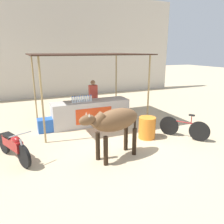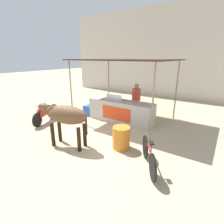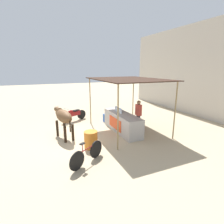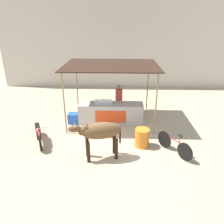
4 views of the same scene
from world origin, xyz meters
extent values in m
plane|color=tan|center=(0.00, 0.00, 0.00)|extent=(60.00, 60.00, 0.00)
cube|color=beige|center=(0.00, 8.45, 3.06)|extent=(16.00, 0.50, 6.13)
cube|color=#B2ADA8|center=(0.00, 2.20, 0.48)|extent=(3.00, 0.80, 0.96)
cube|color=red|center=(0.00, 1.79, 0.48)|extent=(1.40, 0.02, 0.58)
cube|color=#382319|center=(0.00, 2.50, 2.70)|extent=(4.20, 3.20, 0.04)
cylinder|color=#997F51|center=(-1.89, 1.06, 1.35)|extent=(0.06, 0.06, 2.70)
cylinder|color=#997F51|center=(1.89, 1.06, 1.35)|extent=(0.06, 0.06, 2.70)
cylinder|color=#997F51|center=(-1.89, 3.94, 1.35)|extent=(0.06, 0.06, 2.70)
cylinder|color=#997F51|center=(1.89, 3.94, 1.35)|extent=(0.06, 0.06, 2.70)
cylinder|color=silver|center=(-0.71, 2.15, 1.07)|extent=(0.07, 0.07, 0.22)
cylinder|color=blue|center=(-0.71, 2.15, 1.19)|extent=(0.04, 0.04, 0.03)
cylinder|color=silver|center=(-0.62, 2.15, 1.07)|extent=(0.07, 0.07, 0.22)
cylinder|color=blue|center=(-0.62, 2.15, 1.19)|extent=(0.04, 0.04, 0.03)
cylinder|color=silver|center=(-0.53, 2.15, 1.07)|extent=(0.07, 0.07, 0.22)
cylinder|color=blue|center=(-0.53, 2.15, 1.19)|extent=(0.04, 0.04, 0.03)
cylinder|color=silver|center=(-0.44, 2.15, 1.07)|extent=(0.07, 0.07, 0.22)
cylinder|color=blue|center=(-0.44, 2.15, 1.19)|extent=(0.04, 0.04, 0.03)
cylinder|color=silver|center=(-0.35, 2.15, 1.07)|extent=(0.07, 0.07, 0.22)
cylinder|color=blue|center=(-0.35, 2.15, 1.19)|extent=(0.04, 0.04, 0.03)
cylinder|color=silver|center=(-0.26, 2.15, 1.07)|extent=(0.07, 0.07, 0.22)
cylinder|color=blue|center=(-0.26, 2.15, 1.19)|extent=(0.04, 0.04, 0.03)
cylinder|color=silver|center=(-0.17, 2.15, 1.07)|extent=(0.07, 0.07, 0.22)
cylinder|color=blue|center=(-0.17, 2.15, 1.19)|extent=(0.04, 0.04, 0.03)
cylinder|color=silver|center=(-0.08, 2.15, 1.07)|extent=(0.07, 0.07, 0.22)
cylinder|color=blue|center=(-0.08, 2.15, 1.19)|extent=(0.04, 0.04, 0.03)
cylinder|color=silver|center=(0.01, 2.15, 1.07)|extent=(0.07, 0.07, 0.22)
cylinder|color=blue|center=(0.01, 2.15, 1.19)|extent=(0.04, 0.04, 0.03)
cylinder|color=#383842|center=(0.37, 2.95, 0.44)|extent=(0.22, 0.22, 0.88)
cube|color=#BF3F33|center=(0.37, 2.95, 1.16)|extent=(0.34, 0.20, 0.56)
sphere|color=#8C6647|center=(0.37, 2.95, 1.55)|extent=(0.20, 0.20, 0.20)
cube|color=blue|center=(-1.72, 2.10, 0.24)|extent=(0.60, 0.44, 0.48)
cylinder|color=orange|center=(1.28, 0.11, 0.36)|extent=(0.56, 0.56, 0.72)
ellipsoid|color=brown|center=(-0.22, -0.72, 1.08)|extent=(1.48, 0.83, 0.60)
cylinder|color=black|center=(-0.65, -1.01, 0.39)|extent=(0.12, 0.12, 0.78)
cylinder|color=black|center=(-0.74, -0.65, 0.39)|extent=(0.12, 0.12, 0.78)
cylinder|color=black|center=(0.30, -0.78, 0.39)|extent=(0.12, 0.12, 0.78)
cylinder|color=black|center=(0.22, -0.42, 0.39)|extent=(0.12, 0.12, 0.78)
cylinder|color=brown|center=(-0.80, -0.85, 1.19)|extent=(0.49, 0.34, 0.41)
ellipsoid|color=brown|center=(-1.09, -0.92, 1.25)|extent=(0.48, 0.32, 0.26)
cone|color=beige|center=(-1.05, -0.99, 1.39)|extent=(0.05, 0.05, 0.10)
cone|color=beige|center=(-1.08, -0.85, 1.39)|extent=(0.05, 0.05, 0.10)
cylinder|color=black|center=(0.43, -0.56, 0.81)|extent=(0.06, 0.06, 0.60)
ellipsoid|color=silver|center=(-0.37, -0.52, 1.08)|extent=(0.45, 0.20, 0.32)
cylinder|color=black|center=(-2.57, -0.31, 0.30)|extent=(0.32, 0.58, 0.60)
cylinder|color=black|center=(-3.05, 0.79, 0.30)|extent=(0.32, 0.58, 0.60)
cube|color=maroon|center=(-2.81, 0.24, 0.48)|extent=(0.53, 0.90, 0.28)
ellipsoid|color=maroon|center=(-2.72, 0.04, 0.64)|extent=(0.33, 0.41, 0.20)
cube|color=black|center=(-2.88, 0.41, 0.64)|extent=(0.34, 0.48, 0.10)
cylinder|color=#99999E|center=(-2.59, -0.26, 0.88)|extent=(0.51, 0.25, 0.03)
cylinder|color=#99999E|center=(-2.57, -0.29, 0.50)|extent=(0.13, 0.20, 0.49)
cylinder|color=black|center=(2.13, 0.05, 0.33)|extent=(0.40, 0.57, 0.66)
cylinder|color=black|center=(2.69, -0.78, 0.33)|extent=(0.40, 0.57, 0.66)
cylinder|color=maroon|center=(2.41, -0.36, 0.55)|extent=(0.50, 0.73, 0.04)
cylinder|color=maroon|center=(2.53, -0.55, 0.67)|extent=(0.03, 0.03, 0.28)
cube|color=black|center=(2.53, -0.55, 0.83)|extent=(0.18, 0.21, 0.04)
camera|label=1|loc=(-2.52, -5.69, 2.85)|focal=35.00mm
camera|label=2|loc=(3.86, -4.24, 2.83)|focal=28.00mm
camera|label=3|loc=(7.81, -1.77, 3.27)|focal=28.00mm
camera|label=4|loc=(0.36, -7.31, 4.56)|focal=35.00mm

